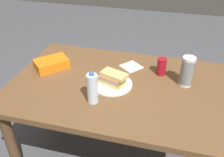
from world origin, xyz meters
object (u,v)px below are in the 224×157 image
sandwich (113,78)px  chip_bag (52,64)px  dining_table (118,95)px  water_bottle_tall (92,88)px  plastic_cup_stack (187,71)px  soda_can_red (162,66)px  paper_plate (112,84)px

sandwich → chip_bag: size_ratio=0.89×
dining_table → chip_bag: bearing=171.4°
dining_table → water_bottle_tall: bearing=-115.3°
water_bottle_tall → plastic_cup_stack: same height
water_bottle_tall → chip_bag: bearing=144.3°
soda_can_red → water_bottle_tall: 0.56m
water_bottle_tall → sandwich: bearing=70.7°
dining_table → water_bottle_tall: size_ratio=7.10×
chip_bag → paper_plate: bearing=121.5°
chip_bag → water_bottle_tall: water_bottle_tall is taller
soda_can_red → water_bottle_tall: (-0.37, -0.42, 0.03)m
soda_can_red → sandwich: bearing=-143.3°
dining_table → sandwich: sandwich is taller
chip_bag → soda_can_red: bearing=142.0°
dining_table → plastic_cup_stack: 0.48m
dining_table → soda_can_red: bearing=37.2°
paper_plate → water_bottle_tall: water_bottle_tall is taller
sandwich → plastic_cup_stack: bearing=15.3°
dining_table → sandwich: bearing=-147.5°
sandwich → plastic_cup_stack: size_ratio=1.00×
dining_table → paper_plate: bearing=-149.8°
dining_table → sandwich: size_ratio=7.08×
sandwich → soda_can_red: soda_can_red is taller
paper_plate → chip_bag: (-0.48, 0.10, 0.03)m
dining_table → chip_bag: (-0.52, 0.08, 0.13)m
dining_table → plastic_cup_stack: size_ratio=7.11×
sandwich → water_bottle_tall: size_ratio=1.00×
dining_table → water_bottle_tall: 0.31m
sandwich → paper_plate: bearing=-173.5°
chip_bag → plastic_cup_stack: bearing=134.9°
water_bottle_tall → dining_table: bearing=64.7°
soda_can_red → chip_bag: 0.79m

